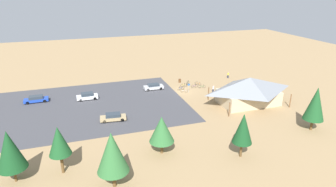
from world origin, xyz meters
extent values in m
plane|color=#9E7F56|center=(0.00, 0.00, 0.00)|extent=(160.00, 160.00, 0.00)
cube|color=#424247|center=(23.65, 2.19, 0.03)|extent=(43.49, 28.01, 0.05)
cube|color=#C6B28E|center=(-9.95, 11.03, 1.41)|extent=(11.66, 6.81, 2.81)
pyramid|color=gray|center=(-9.95, 11.03, 4.21)|extent=(14.03, 9.18, 2.78)
cylinder|color=brown|center=(-16.79, 6.61, 1.41)|extent=(0.20, 0.20, 2.81)
cylinder|color=brown|center=(-3.12, 6.61, 1.41)|extent=(0.20, 0.20, 2.81)
cylinder|color=brown|center=(-16.79, 15.44, 1.41)|extent=(0.20, 0.20, 2.81)
cylinder|color=brown|center=(-3.12, 15.44, 1.41)|extent=(0.20, 0.20, 2.81)
cylinder|color=brown|center=(-1.48, -6.40, 0.45)|extent=(0.60, 0.60, 0.90)
cylinder|color=#99999E|center=(-0.83, 1.14, 1.10)|extent=(0.08, 0.08, 2.20)
cube|color=#1959B2|center=(-0.83, 1.14, 1.90)|extent=(0.56, 0.04, 0.40)
cylinder|color=brown|center=(31.74, 24.06, 0.98)|extent=(0.31, 0.31, 1.95)
cone|color=#14421E|center=(31.74, 24.06, 4.48)|extent=(3.49, 3.49, 5.06)
cylinder|color=brown|center=(12.49, 23.53, 0.97)|extent=(0.42, 0.42, 1.94)
cone|color=#2D6633|center=(12.49, 23.53, 3.86)|extent=(3.61, 3.61, 3.86)
cylinder|color=brown|center=(-13.60, 24.54, 0.99)|extent=(0.41, 0.41, 1.98)
cone|color=#194C23|center=(-13.60, 24.54, 4.78)|extent=(3.32, 3.32, 5.61)
cylinder|color=brown|center=(20.18, 28.89, 1.10)|extent=(0.47, 0.47, 2.20)
cone|color=#2D6633|center=(20.18, 28.89, 4.77)|extent=(3.84, 3.84, 5.12)
cylinder|color=brown|center=(2.09, 27.95, 1.15)|extent=(0.35, 0.35, 2.29)
cone|color=#14421E|center=(2.09, 27.95, 4.48)|extent=(2.79, 2.79, 4.37)
cylinder|color=brown|center=(26.14, 24.01, 1.38)|extent=(0.39, 0.39, 2.77)
cone|color=#194C23|center=(26.14, 24.01, 4.70)|extent=(2.82, 2.82, 3.87)
torus|color=black|center=(-1.73, -2.94, 0.38)|extent=(0.76, 0.11, 0.76)
torus|color=black|center=(-0.69, -2.85, 0.38)|extent=(0.76, 0.11, 0.76)
cylinder|color=yellow|center=(-1.21, -2.90, 0.50)|extent=(0.95, 0.12, 0.04)
cylinder|color=yellow|center=(-1.40, -2.91, 0.60)|extent=(0.04, 0.04, 0.44)
cube|color=black|center=(-1.40, -2.91, 0.82)|extent=(0.21, 0.10, 0.05)
cylinder|color=yellow|center=(-0.80, -2.86, 0.63)|extent=(0.04, 0.04, 0.50)
cylinder|color=black|center=(-0.80, -2.86, 0.88)|extent=(0.07, 0.48, 0.03)
torus|color=black|center=(-0.33, -1.17, 0.35)|extent=(0.70, 0.18, 0.71)
torus|color=black|center=(0.69, -0.97, 0.35)|extent=(0.70, 0.18, 0.71)
cylinder|color=#2347B7|center=(0.18, -1.07, 0.47)|extent=(0.95, 0.22, 0.04)
cylinder|color=#2347B7|center=(-0.01, -1.11, 0.57)|extent=(0.04, 0.04, 0.42)
cube|color=black|center=(-0.01, -1.11, 0.78)|extent=(0.21, 0.12, 0.05)
cylinder|color=#2347B7|center=(0.59, -0.99, 0.58)|extent=(0.04, 0.04, 0.45)
cylinder|color=black|center=(0.59, -0.99, 0.80)|extent=(0.12, 0.48, 0.03)
torus|color=black|center=(-4.76, -3.59, 0.34)|extent=(0.40, 0.60, 0.69)
torus|color=black|center=(-5.30, -2.74, 0.34)|extent=(0.40, 0.60, 0.69)
cylinder|color=orange|center=(-5.03, -3.16, 0.46)|extent=(0.53, 0.80, 0.04)
cylinder|color=orange|center=(-4.94, -3.32, 0.56)|extent=(0.04, 0.04, 0.43)
cube|color=black|center=(-4.94, -3.32, 0.77)|extent=(0.18, 0.21, 0.05)
cylinder|color=orange|center=(-5.25, -2.82, 0.57)|extent=(0.04, 0.04, 0.45)
cylinder|color=black|center=(-5.25, -2.82, 0.80)|extent=(0.42, 0.29, 0.03)
torus|color=black|center=(-3.91, -1.61, 0.33)|extent=(0.66, 0.06, 0.66)
torus|color=black|center=(-2.94, -1.64, 0.33)|extent=(0.66, 0.06, 0.66)
cylinder|color=#722D9E|center=(-3.43, -1.62, 0.44)|extent=(0.89, 0.06, 0.04)
cylinder|color=#722D9E|center=(-3.60, -1.62, 0.54)|extent=(0.04, 0.04, 0.42)
cube|color=black|center=(-3.60, -1.62, 0.75)|extent=(0.20, 0.09, 0.05)
cylinder|color=#722D9E|center=(-3.04, -1.63, 0.54)|extent=(0.04, 0.04, 0.41)
cylinder|color=black|center=(-3.04, -1.63, 0.74)|extent=(0.05, 0.48, 0.03)
torus|color=black|center=(0.56, 0.48, 0.33)|extent=(0.56, 0.40, 0.65)
torus|color=black|center=(-0.30, 1.06, 0.33)|extent=(0.56, 0.40, 0.65)
cylinder|color=silver|center=(0.13, 0.77, 0.43)|extent=(0.81, 0.56, 0.04)
cylinder|color=silver|center=(0.28, 0.66, 0.54)|extent=(0.04, 0.04, 0.42)
cube|color=black|center=(0.28, 0.66, 0.75)|extent=(0.21, 0.18, 0.05)
cylinder|color=silver|center=(-0.22, 1.00, 0.56)|extent=(0.04, 0.04, 0.47)
cylinder|color=black|center=(-0.22, 1.00, 0.80)|extent=(0.29, 0.42, 0.03)
torus|color=black|center=(-2.40, -3.88, 0.38)|extent=(0.54, 0.58, 0.75)
torus|color=black|center=(-3.09, -4.63, 0.38)|extent=(0.54, 0.58, 0.75)
cylinder|color=#197A7F|center=(-2.75, -4.26, 0.50)|extent=(0.66, 0.71, 0.04)
cylinder|color=#197A7F|center=(-2.62, -4.12, 0.59)|extent=(0.04, 0.04, 0.44)
cube|color=black|center=(-2.62, -4.12, 0.81)|extent=(0.19, 0.20, 0.05)
cylinder|color=#197A7F|center=(-3.02, -4.56, 0.60)|extent=(0.04, 0.04, 0.46)
cylinder|color=black|center=(-3.02, -4.56, 0.83)|extent=(0.38, 0.35, 0.03)
torus|color=black|center=(-4.52, -0.99, 0.33)|extent=(0.65, 0.22, 0.66)
torus|color=black|center=(-5.52, -0.70, 0.33)|extent=(0.65, 0.22, 0.66)
cylinder|color=#1E7F38|center=(-5.02, -0.85, 0.44)|extent=(0.93, 0.30, 0.04)
cylinder|color=#1E7F38|center=(-4.84, -0.90, 0.51)|extent=(0.04, 0.04, 0.37)
cube|color=black|center=(-4.84, -0.90, 0.70)|extent=(0.21, 0.13, 0.05)
cylinder|color=#1E7F38|center=(-5.42, -0.73, 0.55)|extent=(0.04, 0.04, 0.45)
cylinder|color=black|center=(-5.42, -0.73, 0.78)|extent=(0.16, 0.47, 0.03)
cube|color=#1E42B2|center=(31.54, -3.41, 0.55)|extent=(4.83, 1.90, 0.56)
cube|color=#2D3842|center=(31.54, -3.41, 1.12)|extent=(2.72, 1.64, 0.58)
cylinder|color=black|center=(33.15, -2.58, 0.37)|extent=(0.65, 0.24, 0.64)
cylinder|color=black|center=(33.19, -4.15, 0.37)|extent=(0.65, 0.24, 0.64)
cylinder|color=black|center=(29.90, -2.66, 0.37)|extent=(0.65, 0.24, 0.64)
cylinder|color=black|center=(29.94, -4.23, 0.37)|extent=(0.65, 0.24, 0.64)
cube|color=white|center=(21.33, -1.62, 0.60)|extent=(4.40, 1.87, 0.67)
cube|color=#2D3842|center=(21.33, -1.62, 1.24)|extent=(2.47, 1.63, 0.59)
cylinder|color=black|center=(22.81, -0.80, 0.37)|extent=(0.64, 0.23, 0.64)
cylinder|color=black|center=(22.83, -2.40, 0.37)|extent=(0.64, 0.23, 0.64)
cylinder|color=black|center=(19.84, -0.84, 0.37)|extent=(0.64, 0.23, 0.64)
cylinder|color=black|center=(19.86, -2.44, 0.37)|extent=(0.64, 0.23, 0.64)
cube|color=tan|center=(17.64, 10.53, 0.57)|extent=(4.76, 2.25, 0.59)
cube|color=#2D3842|center=(17.64, 10.53, 1.14)|extent=(2.73, 1.82, 0.56)
cylinder|color=black|center=(19.27, 11.13, 0.37)|extent=(0.66, 0.29, 0.64)
cylinder|color=black|center=(19.11, 9.59, 0.37)|extent=(0.66, 0.29, 0.64)
cylinder|color=black|center=(16.17, 11.47, 0.37)|extent=(0.66, 0.29, 0.64)
cylinder|color=black|center=(16.00, 9.93, 0.37)|extent=(0.66, 0.29, 0.64)
cube|color=#BCBCC1|center=(6.21, -3.28, 0.61)|extent=(4.57, 1.85, 0.68)
cube|color=#2D3842|center=(6.21, -3.28, 1.18)|extent=(2.56, 1.62, 0.46)
cylinder|color=black|center=(7.76, -2.47, 0.37)|extent=(0.64, 0.23, 0.64)
cylinder|color=black|center=(7.77, -4.07, 0.37)|extent=(0.64, 0.23, 0.64)
cylinder|color=black|center=(4.66, -2.50, 0.37)|extent=(0.64, 0.23, 0.64)
cylinder|color=black|center=(4.67, -4.10, 0.37)|extent=(0.64, 0.23, 0.64)
cube|color=#2D3347|center=(-6.21, 2.74, 0.40)|extent=(0.40, 0.39, 0.81)
cylinder|color=silver|center=(-6.21, 2.74, 1.15)|extent=(0.36, 0.36, 0.68)
sphere|color=tan|center=(-6.21, 2.74, 1.61)|extent=(0.24, 0.24, 0.24)
cube|color=#2D3347|center=(-14.85, -5.88, 0.40)|extent=(0.36, 0.40, 0.81)
cylinder|color=yellow|center=(-14.85, -5.88, 1.10)|extent=(0.36, 0.36, 0.60)
sphere|color=tan|center=(-14.85, -5.88, 1.52)|extent=(0.24, 0.24, 0.24)
camera|label=1|loc=(23.28, 58.91, 23.03)|focal=31.26mm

